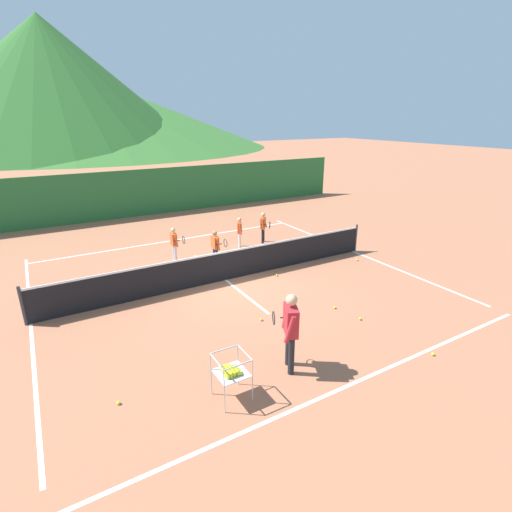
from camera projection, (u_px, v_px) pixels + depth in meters
ground_plane at (226, 280)px, 12.30m from camera, size 120.00×120.00×0.00m
line_baseline_near at (356, 382)px, 7.60m from camera, size 10.90×0.08×0.01m
line_baseline_far at (175, 240)px, 16.22m from camera, size 10.90×0.08×0.01m
line_sideline_west at (31, 324)px, 9.72m from camera, size 0.08×10.63×0.01m
line_sideline_east at (353, 251)px, 14.89m from camera, size 0.08×10.63×0.01m
line_service_center at (226, 280)px, 12.30m from camera, size 0.08×5.22×0.01m
tennis_net at (225, 265)px, 12.13m from camera, size 11.15×0.08×1.05m
instructor at (290, 325)px, 7.67m from camera, size 0.51×0.84×1.69m
student_0 at (174, 241)px, 13.66m from camera, size 0.40×0.62×1.23m
student_1 at (216, 244)px, 13.31m from camera, size 0.40×0.61×1.24m
student_2 at (240, 229)px, 15.16m from camera, size 0.37×0.47×1.19m
student_3 at (263, 225)px, 15.68m from camera, size 0.45×0.68×1.25m
ball_cart at (231, 371)px, 6.97m from camera, size 0.58×0.58×0.90m
tennis_ball_0 at (335, 308)px, 10.47m from camera, size 0.07×0.07×0.07m
tennis_ball_1 at (360, 319)px, 9.90m from camera, size 0.07×0.07×0.07m
tennis_ball_2 at (119, 403)px, 7.00m from camera, size 0.07×0.07×0.07m
tennis_ball_3 at (261, 319)px, 9.86m from camera, size 0.07×0.07×0.07m
tennis_ball_4 at (433, 354)px, 8.43m from camera, size 0.07×0.07×0.07m
tennis_ball_5 at (277, 275)px, 12.59m from camera, size 0.07×0.07×0.07m
tennis_ball_6 at (357, 260)px, 13.93m from camera, size 0.07×0.07×0.07m
windscreen_fence at (141, 193)px, 19.82m from camera, size 23.97×0.08×2.37m
hill_0 at (47, 86)px, 52.44m from camera, size 41.57×41.57×17.39m
hill_1 at (86, 112)px, 61.14m from camera, size 56.84×56.84×10.81m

